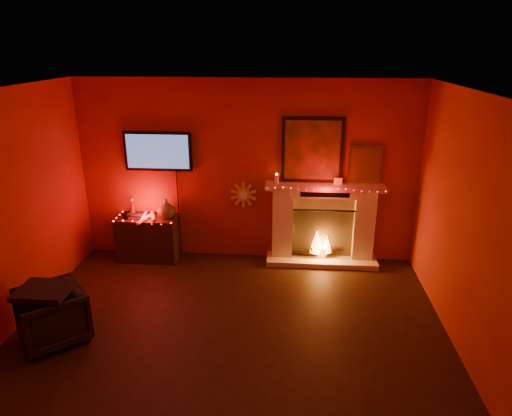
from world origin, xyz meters
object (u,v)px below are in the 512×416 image
Objects in this scene: fireplace at (323,216)px; armchair at (52,316)px; tv at (158,151)px; console_table at (149,235)px; sunburst_clock at (243,195)px.

armchair is at bearing -143.96° from fireplace.
armchair is at bearing -105.50° from tv.
tv reaches higher than armchair.
console_table is at bearing -132.11° from tv.
tv is at bearing -178.76° from sunburst_clock.
tv is 2.74m from armchair.
fireplace is 2.64m from console_table.
console_table reaches higher than armchair.
tv is at bearing 178.50° from fireplace.
fireplace is at bearing 85.46° from armchair.
tv is (-2.44, 0.06, 0.92)m from fireplace.
fireplace reaches higher than sunburst_clock.
console_table is 1.40× the size of armchair.
armchair is (-3.08, -2.24, -0.41)m from fireplace.
sunburst_clock is 0.41× the size of console_table.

